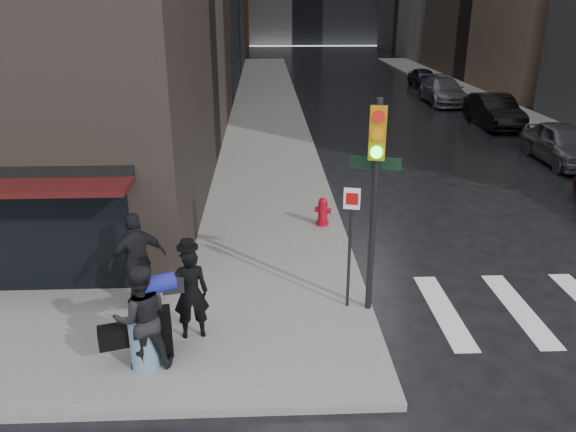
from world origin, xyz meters
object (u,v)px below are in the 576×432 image
man_jeans (141,317)px  parked_car_1 (563,144)px  man_greycoat (138,261)px  parked_car_2 (494,111)px  man_overcoat (185,299)px  traffic_light (373,181)px  parked_car_4 (424,78)px  fire_hydrant (323,213)px  parked_car_3 (443,91)px

man_jeans → parked_car_1: bearing=-154.0°
man_greycoat → parked_car_2: bearing=-160.8°
man_overcoat → traffic_light: (3.49, 0.90, 1.92)m
man_jeans → man_greycoat: size_ratio=0.94×
man_greycoat → traffic_light: size_ratio=0.48×
traffic_light → parked_car_2: 20.32m
parked_car_4 → fire_hydrant: bearing=-111.9°
parked_car_2 → man_overcoat: bearing=-123.8°
parked_car_2 → parked_car_4: size_ratio=1.22×
fire_hydrant → parked_car_4: 28.52m
traffic_light → parked_car_1: (9.64, 11.06, -2.13)m
man_overcoat → parked_car_2: size_ratio=0.41×
parked_car_3 → parked_car_4: size_ratio=1.34×
parked_car_3 → parked_car_4: (0.64, 6.75, -0.09)m
fire_hydrant → parked_car_4: (10.07, 26.69, 0.17)m
man_overcoat → parked_car_2: man_overcoat is taller
man_greycoat → man_overcoat: bearing=98.6°
man_jeans → fire_hydrant: 7.33m
man_jeans → traffic_light: size_ratio=0.45×
man_overcoat → traffic_light: bearing=-177.0°
man_jeans → parked_car_2: bearing=-141.8°
parked_car_1 → parked_car_2: bearing=92.7°
parked_car_1 → parked_car_2: parked_car_2 is taller
parked_car_1 → parked_car_4: size_ratio=1.15×
man_jeans → traffic_light: bearing=-174.5°
fire_hydrant → parked_car_1: bearing=32.6°
man_greycoat → parked_car_2: size_ratio=0.42×
man_overcoat → parked_car_2: 22.81m
parked_car_3 → man_greycoat: bearing=-118.0°
man_overcoat → man_jeans: man_overcoat is taller
man_greycoat → fire_hydrant: bearing=-166.1°
man_overcoat → fire_hydrant: size_ratio=2.48×
man_greycoat → fire_hydrant: 5.98m
man_overcoat → parked_car_3: size_ratio=0.37×
man_overcoat → man_jeans: size_ratio=1.04×
man_overcoat → parked_car_2: (13.04, 18.71, -0.19)m
man_greycoat → parked_car_2: man_greycoat is taller
traffic_light → parked_car_1: bearing=62.3°
man_greycoat → parked_car_2: (14.13, 17.43, -0.37)m
fire_hydrant → parked_car_3: parked_car_3 is taller
man_greycoat → fire_hydrant: size_ratio=2.54×
man_jeans → traffic_light: traffic_light is taller
parked_car_2 → parked_car_4: bearing=90.7°
man_jeans → fire_hydrant: size_ratio=2.39×
man_greycoat → fire_hydrant: man_greycoat is taller
man_greycoat → traffic_light: traffic_light is taller
parked_car_2 → parked_car_4: 13.50m
parked_car_2 → parked_car_3: parked_car_2 is taller
man_jeans → parked_car_4: size_ratio=0.48×
traffic_light → parked_car_3: 26.25m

